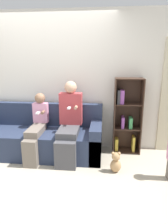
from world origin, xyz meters
TOP-DOWN VIEW (x-y plane):
  - ground_plane at (0.00, 0.00)m, footprint 14.00×14.00m
  - back_wall at (0.00, 0.93)m, footprint 10.00×0.06m
  - couch at (-0.06, 0.49)m, footprint 2.19×0.80m
  - adult_seated at (0.47, 0.41)m, footprint 0.40×0.77m
  - child_seated at (-0.10, 0.36)m, footprint 0.27×0.79m
  - bookshelf at (1.47, 0.78)m, footprint 0.50×0.30m
  - teddy_bear at (1.26, -0.01)m, footprint 0.17×0.14m

SIDE VIEW (x-z plane):
  - ground_plane at x=0.00m, z-range 0.00..0.00m
  - teddy_bear at x=1.26m, z-range -0.01..0.33m
  - couch at x=-0.06m, z-range -0.15..0.74m
  - child_seated at x=-0.10m, z-range 0.02..1.12m
  - bookshelf at x=1.47m, z-range -0.02..1.36m
  - adult_seated at x=0.47m, z-range 0.02..1.35m
  - back_wall at x=0.00m, z-range 0.00..2.55m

